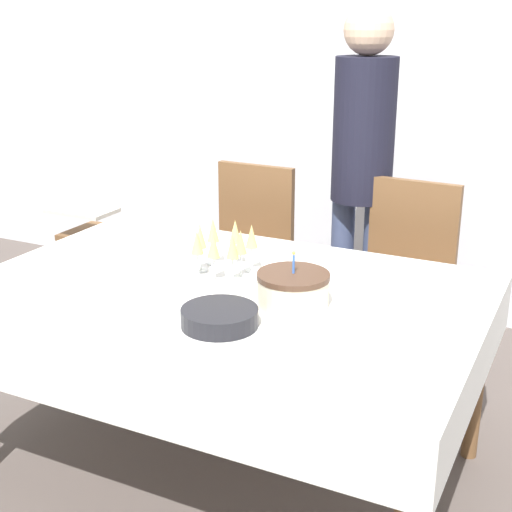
{
  "coord_description": "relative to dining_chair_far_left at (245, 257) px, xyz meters",
  "views": [
    {
      "loc": [
        1.11,
        -1.98,
        1.63
      ],
      "look_at": [
        0.11,
        0.04,
        0.86
      ],
      "focal_mm": 50.0,
      "sensor_mm": 36.0,
      "label": 1
    }
  ],
  "objects": [
    {
      "name": "ground_plane",
      "position": [
        0.38,
        -0.91,
        -0.52
      ],
      "size": [
        12.0,
        12.0,
        0.0
      ],
      "primitive_type": "plane",
      "color": "#564C47"
    },
    {
      "name": "wall_back",
      "position": [
        0.38,
        0.94,
        0.83
      ],
      "size": [
        8.0,
        0.05,
        2.7
      ],
      "color": "silver",
      "rests_on": "ground_plane"
    },
    {
      "name": "dining_table",
      "position": [
        0.38,
        -0.91,
        0.12
      ],
      "size": [
        1.74,
        1.19,
        0.74
      ],
      "color": "white",
      "rests_on": "ground_plane"
    },
    {
      "name": "dining_chair_far_left",
      "position": [
        0.0,
        0.0,
        0.0
      ],
      "size": [
        0.43,
        0.43,
        0.95
      ],
      "color": "brown",
      "rests_on": "ground_plane"
    },
    {
      "name": "dining_chair_far_right",
      "position": [
        0.77,
        -0.0,
        0.0
      ],
      "size": [
        0.44,
        0.44,
        0.95
      ],
      "color": "brown",
      "rests_on": "ground_plane"
    },
    {
      "name": "birthday_cake",
      "position": [
        0.66,
        -0.95,
        0.28
      ],
      "size": [
        0.23,
        0.23,
        0.18
      ],
      "color": "beige",
      "rests_on": "dining_table"
    },
    {
      "name": "champagne_tray",
      "position": [
        0.32,
        -0.8,
        0.32
      ],
      "size": [
        0.29,
        0.29,
        0.18
      ],
      "color": "silver",
      "rests_on": "dining_table"
    },
    {
      "name": "plate_stack_main",
      "position": [
        0.52,
        -1.19,
        0.25
      ],
      "size": [
        0.23,
        0.23,
        0.06
      ],
      "color": "black",
      "rests_on": "dining_table"
    },
    {
      "name": "cake_knife",
      "position": [
        0.65,
        -1.15,
        0.23
      ],
      "size": [
        0.28,
        0.15,
        0.0
      ],
      "color": "silver",
      "rests_on": "dining_table"
    },
    {
      "name": "fork_pile",
      "position": [
        0.05,
        -1.15,
        0.23
      ],
      "size": [
        0.18,
        0.08,
        0.02
      ],
      "color": "silver",
      "rests_on": "dining_table"
    },
    {
      "name": "napkin_pile",
      "position": [
        0.02,
        -0.96,
        0.23
      ],
      "size": [
        0.15,
        0.15,
        0.01
      ],
      "color": "white",
      "rests_on": "dining_table"
    },
    {
      "name": "person_standing",
      "position": [
        0.5,
        0.21,
        0.49
      ],
      "size": [
        0.28,
        0.28,
        1.68
      ],
      "color": "#3F4C72",
      "rests_on": "ground_plane"
    },
    {
      "name": "high_chair",
      "position": [
        -0.81,
        -0.12,
        -0.04
      ],
      "size": [
        0.33,
        0.35,
        0.71
      ],
      "color": "brown",
      "rests_on": "ground_plane"
    }
  ]
}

